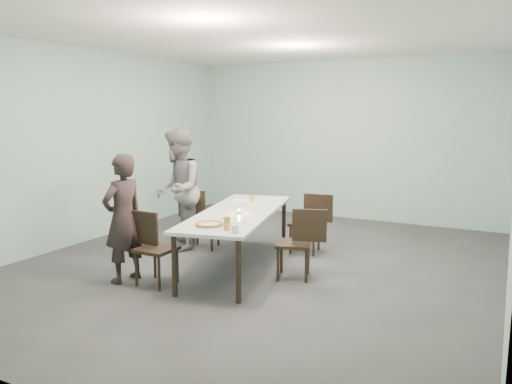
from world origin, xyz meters
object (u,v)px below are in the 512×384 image
at_px(chair_near_right, 300,238).
at_px(diner_far, 178,190).
at_px(water_tumbler, 235,229).
at_px(amber_tumbler, 252,198).
at_px(side_plate, 238,221).
at_px(chair_far_left, 199,215).
at_px(chair_far_right, 311,219).
at_px(diner_near, 123,218).
at_px(pizza, 209,225).
at_px(tealight, 239,212).
at_px(table, 238,216).
at_px(chair_near_left, 151,243).
at_px(beer_glass, 227,223).

relative_size(chair_near_right, diner_far, 0.48).
relative_size(water_tumbler, amber_tumbler, 1.12).
bearing_deg(side_plate, chair_far_left, 139.56).
xyz_separation_m(chair_far_left, diner_far, (-0.23, -0.19, 0.40)).
distance_m(chair_far_right, amber_tumbler, 0.91).
xyz_separation_m(chair_far_left, diner_near, (0.06, -1.69, 0.28)).
bearing_deg(chair_near_right, side_plate, 21.90).
relative_size(pizza, tealight, 6.07).
distance_m(diner_near, pizza, 1.09).
relative_size(table, chair_near_left, 3.14).
bearing_deg(chair_near_right, chair_far_left, -35.40).
bearing_deg(pizza, tealight, 93.92).
bearing_deg(beer_glass, tealight, 110.93).
bearing_deg(pizza, water_tumbler, -19.01).
bearing_deg(amber_tumbler, chair_far_left, -165.99).
xyz_separation_m(chair_far_left, beer_glass, (1.40, -1.53, 0.32)).
xyz_separation_m(chair_far_left, chair_far_right, (1.59, 0.51, 0.00)).
relative_size(diner_near, tealight, 27.76).
xyz_separation_m(chair_far_left, tealight, (1.07, -0.67, 0.27)).
relative_size(chair_near_left, chair_far_left, 1.00).
relative_size(chair_near_left, chair_far_right, 1.00).
relative_size(side_plate, water_tumbler, 2.00).
height_order(chair_far_left, chair_far_right, same).
bearing_deg(amber_tumbler, beer_glass, -70.63).
bearing_deg(chair_near_right, diner_far, -28.79).
height_order(chair_far_right, diner_far, diner_far).
bearing_deg(chair_far_left, diner_far, -156.08).
bearing_deg(beer_glass, chair_near_right, 61.85).
xyz_separation_m(side_plate, amber_tumbler, (-0.50, 1.30, 0.04)).
bearing_deg(chair_far_left, tealight, -46.66).
bearing_deg(amber_tumbler, water_tumbler, -67.39).
relative_size(diner_far, pizza, 5.28).
bearing_deg(tealight, chair_far_left, 148.04).
height_order(chair_near_right, amber_tumbler, chair_near_right).
bearing_deg(chair_near_left, pizza, 11.48).
bearing_deg(chair_near_right, table, -20.31).
bearing_deg(diner_near, chair_far_right, 153.06).
bearing_deg(beer_glass, amber_tumbler, 109.37).
relative_size(chair_near_right, pizza, 2.56).
bearing_deg(chair_far_left, side_plate, -55.14).
bearing_deg(side_plate, chair_near_right, 39.51).
height_order(pizza, side_plate, pizza).
bearing_deg(diner_near, diner_far, -161.04).
xyz_separation_m(pizza, beer_glass, (0.28, -0.07, 0.06)).
bearing_deg(tealight, pizza, -86.08).
height_order(side_plate, beer_glass, beer_glass).
height_order(chair_far_left, pizza, chair_far_left).
distance_m(chair_near_left, diner_near, 0.44).
relative_size(diner_far, water_tumbler, 19.96).
height_order(diner_near, diner_far, diner_far).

